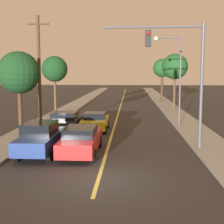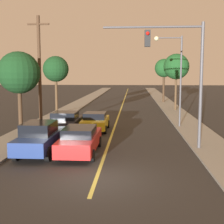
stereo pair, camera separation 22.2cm
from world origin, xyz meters
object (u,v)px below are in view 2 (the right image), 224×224
tree_right_far (164,68)px  utility_pole_left (40,71)px  tree_left_near (19,73)px  car_near_lane_front (80,140)px  traffic_signal_mast (179,64)px  car_near_lane_second (95,121)px  tree_left_far (56,69)px  streetlamp_right (174,68)px  tree_right_near (176,67)px  car_outer_lane_second (65,122)px  car_outer_lane_front (40,138)px

tree_right_far → utility_pole_left: bearing=-116.1°
utility_pole_left → tree_left_near: bearing=-100.9°
car_near_lane_front → traffic_signal_mast: traffic_signal_mast is taller
car_near_lane_second → utility_pole_left: 5.52m
car_near_lane_front → car_near_lane_second: car_near_lane_front is taller
utility_pole_left → tree_left_far: utility_pole_left is taller
car_near_lane_second → streetlamp_right: streetlamp_right is taller
car_near_lane_front → utility_pole_left: size_ratio=0.60×
tree_right_near → traffic_signal_mast: bearing=-97.1°
tree_left_far → car_outer_lane_second: bearing=-72.4°
tree_right_near → tree_right_far: size_ratio=1.02×
car_outer_lane_second → tree_right_near: (9.75, 13.58, 4.23)m
car_near_lane_front → car_outer_lane_second: size_ratio=1.20×
car_near_lane_second → car_outer_lane_second: (-2.12, -0.66, 0.06)m
car_outer_lane_second → streetlamp_right: bearing=17.1°
car_outer_lane_second → tree_right_near: bearing=54.3°
tree_right_near → tree_left_far: bearing=-162.2°
car_near_lane_second → car_outer_lane_front: (-2.12, -6.88, 0.16)m
utility_pole_left → tree_left_near: size_ratio=1.49×
utility_pole_left → tree_left_far: bearing=96.7°
car_near_lane_front → car_outer_lane_front: bearing=-174.1°
car_outer_lane_second → tree_right_far: (9.31, 23.35, 4.18)m
car_outer_lane_front → car_near_lane_second: bearing=72.9°
car_outer_lane_front → traffic_signal_mast: traffic_signal_mast is taller
car_near_lane_front → tree_left_far: tree_left_far is taller
car_outer_lane_front → traffic_signal_mast: 8.59m
traffic_signal_mast → utility_pole_left: bearing=151.5°
utility_pole_left → tree_right_far: utility_pole_left is taller
utility_pole_left → tree_right_near: 17.63m
streetlamp_right → tree_right_far: 20.88m
tree_right_far → tree_right_near: bearing=-87.4°
utility_pole_left → tree_left_far: size_ratio=1.40×
utility_pole_left → car_outer_lane_front: bearing=-73.6°
car_outer_lane_front → tree_right_near: (9.75, 19.81, 4.12)m
utility_pole_left → tree_right_near: utility_pole_left is taller
streetlamp_right → tree_right_near: streetlamp_right is taller
car_outer_lane_front → streetlamp_right: 12.50m
tree_left_near → tree_right_near: bearing=52.5°
car_outer_lane_front → traffic_signal_mast: bearing=11.5°
tree_left_far → tree_right_far: 18.55m
tree_left_near → tree_right_near: 20.10m
car_near_lane_front → tree_left_far: (-5.14, 15.49, 3.93)m
tree_right_near → car_outer_lane_second: bearing=-125.7°
utility_pole_left → tree_right_far: size_ratio=1.34×
tree_left_near → tree_right_near: (12.23, 15.93, 0.69)m
utility_pole_left → tree_right_near: size_ratio=1.31×
car_near_lane_second → tree_left_near: (-4.60, -3.01, 3.59)m
tree_right_far → car_near_lane_front: bearing=-103.8°
tree_left_near → tree_left_far: bearing=92.6°
streetlamp_right → tree_left_far: 13.14m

